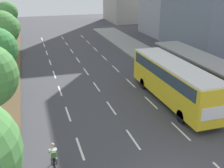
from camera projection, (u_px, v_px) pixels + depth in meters
median_strip at (7, 79)px, 28.71m from camera, size 2.60×52.00×0.12m
sidewalk_right at (161, 64)px, 33.53m from camera, size 4.50×52.00×0.15m
lane_divider_left at (57, 82)px, 27.91m from camera, size 0.14×46.21×0.01m
lane_divider_center at (91, 78)px, 28.88m from camera, size 0.14×46.21×0.01m
lane_divider_right at (123, 75)px, 29.84m from camera, size 0.14×46.21×0.01m
bus_shelter at (201, 68)px, 26.17m from camera, size 2.90×13.36×2.86m
bus at (173, 79)px, 22.80m from camera, size 2.54×11.29×3.37m
cyclist at (54, 159)px, 14.81m from camera, size 0.46×1.82×1.71m
median_tree_fourth at (1, 29)px, 29.70m from camera, size 3.86×3.86×6.52m
median_tree_fifth at (8, 27)px, 37.09m from camera, size 3.34×3.34×5.15m
median_tree_farthest at (7, 12)px, 43.54m from camera, size 3.43×3.43×6.30m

